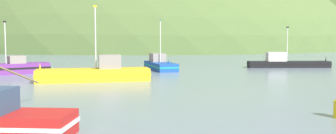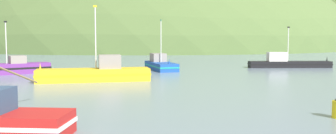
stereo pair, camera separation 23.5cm
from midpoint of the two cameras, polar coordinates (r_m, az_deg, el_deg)
name	(u,v)px [view 2 (the right image)]	position (r m, az deg, el deg)	size (l,w,h in m)	color
hill_far_left	(151,48)	(155.70, -2.50, 2.96)	(162.61, 130.09, 73.81)	#516B38
fishing_boat_yellow	(96,73)	(38.39, -10.83, -0.95)	(11.58, 4.24, 7.64)	gold
fishing_boat_black	(287,63)	(57.24, 17.89, 0.60)	(12.12, 2.22, 5.98)	black
fishing_boat_purple	(10,68)	(48.64, -22.88, -0.13)	(9.32, 6.43, 6.39)	#6B2D84
fishing_boat_blue	(160,65)	(51.05, -1.03, 0.38)	(4.44, 8.50, 6.85)	#19479E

